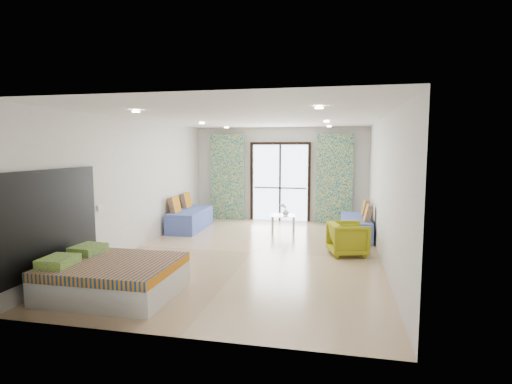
% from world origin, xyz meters
% --- Properties ---
extents(floor, '(5.00, 7.50, 0.01)m').
position_xyz_m(floor, '(0.00, 0.00, 0.00)').
color(floor, tan).
rests_on(floor, ground).
extents(ceiling, '(5.00, 7.50, 0.01)m').
position_xyz_m(ceiling, '(0.00, 0.00, 2.70)').
color(ceiling, silver).
rests_on(ceiling, ground).
extents(wall_back, '(5.00, 0.01, 2.70)m').
position_xyz_m(wall_back, '(0.00, 3.75, 1.35)').
color(wall_back, silver).
rests_on(wall_back, ground).
extents(wall_front, '(5.00, 0.01, 2.70)m').
position_xyz_m(wall_front, '(0.00, -3.75, 1.35)').
color(wall_front, silver).
rests_on(wall_front, ground).
extents(wall_left, '(0.01, 7.50, 2.70)m').
position_xyz_m(wall_left, '(-2.50, 0.00, 1.35)').
color(wall_left, silver).
rests_on(wall_left, ground).
extents(wall_right, '(0.01, 7.50, 2.70)m').
position_xyz_m(wall_right, '(2.50, 0.00, 1.35)').
color(wall_right, silver).
rests_on(wall_right, ground).
extents(balcony_door, '(1.76, 0.08, 2.28)m').
position_xyz_m(balcony_door, '(0.00, 3.72, 1.26)').
color(balcony_door, black).
rests_on(balcony_door, floor).
extents(balcony_rail, '(1.52, 0.03, 0.04)m').
position_xyz_m(balcony_rail, '(0.00, 3.73, 0.95)').
color(balcony_rail, '#595451').
rests_on(balcony_rail, balcony_door).
extents(curtain_left, '(1.00, 0.10, 2.50)m').
position_xyz_m(curtain_left, '(-1.55, 3.57, 1.25)').
color(curtain_left, silver).
rests_on(curtain_left, floor).
extents(curtain_right, '(1.00, 0.10, 2.50)m').
position_xyz_m(curtain_right, '(1.55, 3.57, 1.25)').
color(curtain_right, silver).
rests_on(curtain_right, floor).
extents(downlight_a, '(0.12, 0.12, 0.02)m').
position_xyz_m(downlight_a, '(-1.40, -2.00, 2.67)').
color(downlight_a, '#FFE0B2').
rests_on(downlight_a, ceiling).
extents(downlight_b, '(0.12, 0.12, 0.02)m').
position_xyz_m(downlight_b, '(1.40, -2.00, 2.67)').
color(downlight_b, '#FFE0B2').
rests_on(downlight_b, ceiling).
extents(downlight_c, '(0.12, 0.12, 0.02)m').
position_xyz_m(downlight_c, '(-1.40, 1.00, 2.67)').
color(downlight_c, '#FFE0B2').
rests_on(downlight_c, ceiling).
extents(downlight_d, '(0.12, 0.12, 0.02)m').
position_xyz_m(downlight_d, '(1.40, 1.00, 2.67)').
color(downlight_d, '#FFE0B2').
rests_on(downlight_d, ceiling).
extents(downlight_e, '(0.12, 0.12, 0.02)m').
position_xyz_m(downlight_e, '(-1.40, 3.00, 2.67)').
color(downlight_e, '#FFE0B2').
rests_on(downlight_e, ceiling).
extents(downlight_f, '(0.12, 0.12, 0.02)m').
position_xyz_m(downlight_f, '(1.40, 3.00, 2.67)').
color(downlight_f, '#FFE0B2').
rests_on(downlight_f, ceiling).
extents(headboard, '(0.06, 2.10, 1.50)m').
position_xyz_m(headboard, '(-2.46, -2.70, 1.05)').
color(headboard, black).
rests_on(headboard, floor).
extents(switch_plate, '(0.02, 0.10, 0.10)m').
position_xyz_m(switch_plate, '(-2.47, -1.45, 1.05)').
color(switch_plate, silver).
rests_on(switch_plate, wall_left).
extents(bed, '(1.77, 1.45, 0.61)m').
position_xyz_m(bed, '(-1.47, -2.70, 0.26)').
color(bed, silver).
rests_on(bed, floor).
extents(daybed_left, '(0.80, 1.86, 0.90)m').
position_xyz_m(daybed_left, '(-2.12, 1.96, 0.28)').
color(daybed_left, '#485DAD').
rests_on(daybed_left, floor).
extents(daybed_right, '(0.69, 1.73, 0.85)m').
position_xyz_m(daybed_right, '(2.12, 1.85, 0.26)').
color(daybed_right, '#485DAD').
rests_on(daybed_right, floor).
extents(coffee_table, '(0.69, 0.69, 0.71)m').
position_xyz_m(coffee_table, '(0.30, 2.26, 0.36)').
color(coffee_table, silver).
rests_on(coffee_table, floor).
extents(vase, '(0.19, 0.20, 0.16)m').
position_xyz_m(vase, '(0.37, 2.24, 0.49)').
color(vase, white).
rests_on(vase, coffee_table).
extents(armchair, '(0.81, 0.84, 0.72)m').
position_xyz_m(armchair, '(1.89, 0.20, 0.36)').
color(armchair, '#969513').
rests_on(armchair, floor).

